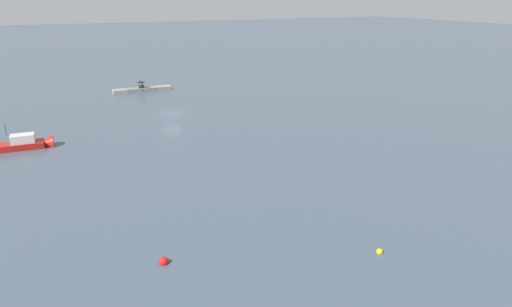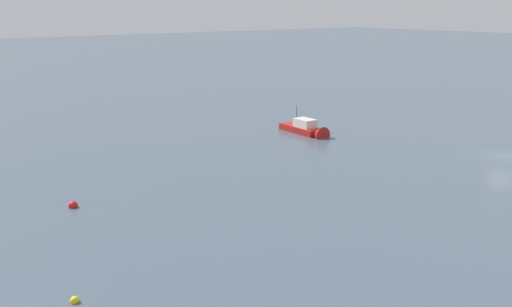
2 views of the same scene
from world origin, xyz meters
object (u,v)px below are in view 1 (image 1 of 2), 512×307
at_px(umbrella_open_black, 141,82).
at_px(motorboat_red_near, 28,145).
at_px(mooring_buoy_near, 164,262).
at_px(person_seated_blue_left, 143,86).
at_px(person_seated_brown_right, 140,87).
at_px(mooring_buoy_mid, 380,252).

bearing_deg(umbrella_open_black, motorboat_red_near, 55.03).
xyz_separation_m(motorboat_red_near, mooring_buoy_near, (-7.92, 30.43, -0.28)).
relative_size(person_seated_blue_left, umbrella_open_black, 0.50).
distance_m(person_seated_brown_right, motorboat_red_near, 33.06).
xyz_separation_m(mooring_buoy_near, mooring_buoy_mid, (-13.71, 5.18, -0.04)).
bearing_deg(motorboat_red_near, umbrella_open_black, 148.10).
distance_m(person_seated_blue_left, mooring_buoy_mid, 62.99).
bearing_deg(umbrella_open_black, mooring_buoy_near, 79.06).
distance_m(umbrella_open_black, mooring_buoy_near, 58.77).
bearing_deg(mooring_buoy_mid, person_seated_brown_right, -87.41).
bearing_deg(mooring_buoy_mid, mooring_buoy_near, -20.69).
height_order(motorboat_red_near, mooring_buoy_mid, motorboat_red_near).
height_order(person_seated_blue_left, umbrella_open_black, umbrella_open_black).
xyz_separation_m(person_seated_brown_right, umbrella_open_black, (-0.28, -0.05, 0.87)).
height_order(umbrella_open_black, mooring_buoy_near, umbrella_open_black).
bearing_deg(person_seated_brown_right, motorboat_red_near, 52.34).
height_order(person_seated_blue_left, mooring_buoy_near, person_seated_blue_left).
distance_m(umbrella_open_black, mooring_buoy_mid, 62.93).
distance_m(person_seated_brown_right, mooring_buoy_mid, 62.88).
relative_size(person_seated_brown_right, mooring_buoy_near, 1.08).
xyz_separation_m(person_seated_brown_right, motorboat_red_near, (18.79, 27.20, -0.49)).
bearing_deg(umbrella_open_black, mooring_buoy_mid, 92.34).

